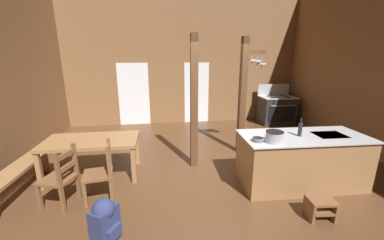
# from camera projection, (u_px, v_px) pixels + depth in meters

# --- Properties ---
(ground_plane) EXTENTS (8.51, 8.90, 0.10)m
(ground_plane) POSITION_uv_depth(u_px,v_px,m) (212.00, 181.00, 4.41)
(ground_plane) COLOR brown
(wall_back) EXTENTS (8.51, 0.14, 4.31)m
(wall_back) POSITION_uv_depth(u_px,v_px,m) (185.00, 59.00, 7.76)
(wall_back) COLOR brown
(wall_back) RESTS_ON ground_plane
(glazed_door_back_left) EXTENTS (1.00, 0.01, 2.05)m
(glazed_door_back_left) POSITION_uv_depth(u_px,v_px,m) (134.00, 94.00, 7.74)
(glazed_door_back_left) COLOR white
(glazed_door_back_left) RESTS_ON ground_plane
(glazed_panel_back_right) EXTENTS (0.84, 0.01, 2.05)m
(glazed_panel_back_right) POSITION_uv_depth(u_px,v_px,m) (197.00, 93.00, 8.04)
(glazed_panel_back_right) COLOR white
(glazed_panel_back_right) RESTS_ON ground_plane
(kitchen_island) EXTENTS (2.20, 1.05, 0.92)m
(kitchen_island) POSITION_uv_depth(u_px,v_px,m) (301.00, 160.00, 4.13)
(kitchen_island) COLOR #9E7044
(kitchen_island) RESTS_ON ground_plane
(stove_range) EXTENTS (1.16, 0.85, 1.32)m
(stove_range) POSITION_uv_depth(u_px,v_px,m) (277.00, 110.00, 7.98)
(stove_range) COLOR #2A2A2A
(stove_range) RESTS_ON ground_plane
(support_post_with_pot_rack) EXTENTS (0.60, 0.22, 2.66)m
(support_post_with_pot_rack) POSITION_uv_depth(u_px,v_px,m) (244.00, 93.00, 5.31)
(support_post_with_pot_rack) COLOR brown
(support_post_with_pot_rack) RESTS_ON ground_plane
(support_post_center) EXTENTS (0.14, 0.14, 2.66)m
(support_post_center) POSITION_uv_depth(u_px,v_px,m) (194.00, 104.00, 4.62)
(support_post_center) COLOR brown
(support_post_center) RESTS_ON ground_plane
(step_stool) EXTENTS (0.39, 0.32, 0.30)m
(step_stool) POSITION_uv_depth(u_px,v_px,m) (320.00, 207.00, 3.29)
(step_stool) COLOR brown
(step_stool) RESTS_ON ground_plane
(dining_table) EXTENTS (1.71, 0.91, 0.74)m
(dining_table) POSITION_uv_depth(u_px,v_px,m) (92.00, 144.00, 4.37)
(dining_table) COLOR #9E7044
(dining_table) RESTS_ON ground_plane
(ladderback_chair_near_window) EXTENTS (0.55, 0.55, 0.95)m
(ladderback_chair_near_window) POSITION_uv_depth(u_px,v_px,m) (61.00, 178.00, 3.54)
(ladderback_chair_near_window) COLOR brown
(ladderback_chair_near_window) RESTS_ON ground_plane
(ladderback_chair_by_post) EXTENTS (0.50, 0.50, 0.95)m
(ladderback_chair_by_post) POSITION_uv_depth(u_px,v_px,m) (101.00, 173.00, 3.69)
(ladderback_chair_by_post) COLOR brown
(ladderback_chair_by_post) RESTS_ON ground_plane
(bench_along_left_wall) EXTENTS (0.42, 1.67, 0.44)m
(bench_along_left_wall) POSITION_uv_depth(u_px,v_px,m) (15.00, 177.00, 3.85)
(bench_along_left_wall) COLOR #9E7044
(bench_along_left_wall) RESTS_ON ground_plane
(backpack) EXTENTS (0.38, 0.39, 0.60)m
(backpack) POSITION_uv_depth(u_px,v_px,m) (105.00, 220.00, 2.83)
(backpack) COLOR navy
(backpack) RESTS_ON ground_plane
(stockpot_on_counter) EXTENTS (0.35, 0.28, 0.19)m
(stockpot_on_counter) POSITION_uv_depth(u_px,v_px,m) (274.00, 137.00, 3.65)
(stockpot_on_counter) COLOR #B7BABF
(stockpot_on_counter) RESTS_ON kitchen_island
(mixing_bowl_on_counter) EXTENTS (0.18, 0.18, 0.06)m
(mixing_bowl_on_counter) POSITION_uv_depth(u_px,v_px,m) (258.00, 140.00, 3.72)
(mixing_bowl_on_counter) COLOR slate
(mixing_bowl_on_counter) RESTS_ON kitchen_island
(bottle_tall_on_counter) EXTENTS (0.07, 0.07, 0.31)m
(bottle_tall_on_counter) POSITION_uv_depth(u_px,v_px,m) (300.00, 129.00, 3.95)
(bottle_tall_on_counter) COLOR #1E2328
(bottle_tall_on_counter) RESTS_ON kitchen_island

